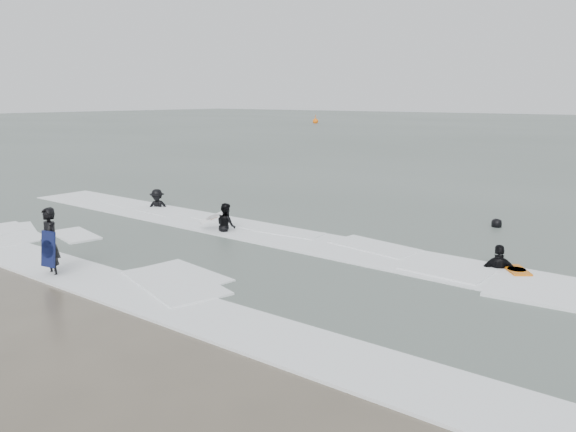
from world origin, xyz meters
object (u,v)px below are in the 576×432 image
Objects in this scene: surfer_right_near at (499,270)px; buoy at (315,121)px; surfer_breaker at (158,209)px; surfer_right_far at (496,228)px; surfer_wading at (226,233)px; surfer_centre at (53,276)px.

buoy is (-55.77, 69.68, 0.42)m from surfer_right_near.
buoy is (-41.16, 69.93, 0.42)m from surfer_breaker.
surfer_right_near is at bearing 68.64° from surfer_right_far.
surfer_wading is 85.12m from buoy.
buoy is at bearing 126.23° from surfer_centre.
surfer_centre is at bearing -93.96° from surfer_breaker.
surfer_centre is at bearing -59.19° from buoy.
surfer_centre is 1.02× the size of surfer_right_near.
surfer_right_far is at bearing -97.06° from surfer_right_near.
surfer_wading is at bearing 1.77° from surfer_right_far.
surfer_centre is 1.16× the size of buoy.
surfer_centre is 90.52m from buoy.
surfer_centre is at bearing 14.72° from surfer_right_near.
buoy is at bearing 82.90° from surfer_breaker.
surfer_right_far is 0.92× the size of buoy.
surfer_wading is 1.07× the size of surfer_right_far.
surfer_right_far is at bearing -113.26° from surfer_wading.
surfer_wading is at bearing -16.25° from surfer_right_near.
surfer_breaker reaches higher than surfer_right_far.
surfer_wading is 0.87× the size of surfer_right_near.
surfer_breaker is 81.14m from buoy.
surfer_breaker is at bearing -17.54° from surfer_right_far.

